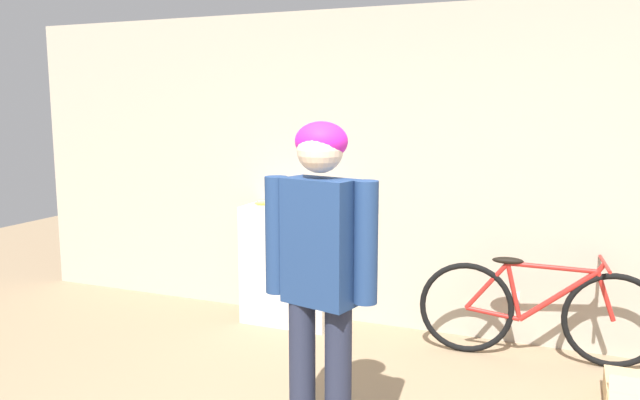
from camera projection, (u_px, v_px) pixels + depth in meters
name	position (u px, v px, depth m)	size (l,w,h in m)	color
wall_back	(447.00, 173.00, 4.89)	(8.00, 0.07, 2.60)	#B7AD99
side_shelf	(290.00, 265.00, 5.25)	(0.76, 0.40, 1.00)	beige
person	(320.00, 261.00, 3.11)	(0.60, 0.27, 1.76)	#23283D
bicycle	(537.00, 311.00, 4.48)	(1.68, 0.46, 0.76)	black
banana	(273.00, 204.00, 5.18)	(0.36, 0.09, 0.04)	#EAD64C
cardboard_box	(638.00, 394.00, 3.81)	(0.37, 0.49, 0.24)	tan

